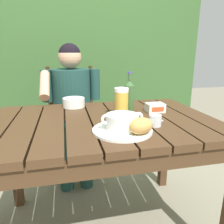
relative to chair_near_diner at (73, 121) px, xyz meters
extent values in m
cube|color=#472F1B|center=(-0.28, -0.86, 0.26)|extent=(0.13, 0.84, 0.04)
cube|color=#472F1B|center=(-0.14, -0.86, 0.26)|extent=(0.13, 0.84, 0.04)
cube|color=#472F1B|center=(0.00, -0.86, 0.26)|extent=(0.13, 0.84, 0.04)
cube|color=#472F1B|center=(0.15, -0.86, 0.26)|extent=(0.13, 0.84, 0.04)
cube|color=#472F1B|center=(0.29, -0.86, 0.26)|extent=(0.13, 0.84, 0.04)
cube|color=#472F1B|center=(0.43, -0.86, 0.26)|extent=(0.13, 0.84, 0.04)
cube|color=#472F1B|center=(0.57, -0.86, 0.26)|extent=(0.13, 0.84, 0.04)
cube|color=#472F1B|center=(0.71, -0.86, 0.26)|extent=(0.13, 0.84, 0.04)
cube|color=#472F1B|center=(0.15, -1.25, 0.20)|extent=(1.22, 0.03, 0.08)
cube|color=#472F1B|center=(0.15, -0.47, 0.20)|extent=(1.22, 0.03, 0.08)
cube|color=#472F1B|center=(-0.44, -0.48, -0.12)|extent=(0.06, 0.06, 0.73)
cube|color=#472F1B|center=(0.74, -0.48, -0.12)|extent=(0.06, 0.06, 0.73)
cube|color=#375C2C|center=(0.15, 0.91, 0.45)|extent=(3.03, 0.60, 1.87)
cylinder|color=#4C3823|center=(0.83, 1.06, 0.51)|extent=(0.10, 0.10, 1.99)
cylinder|color=#3D2719|center=(0.20, -0.24, -0.26)|extent=(0.04, 0.04, 0.46)
cylinder|color=#3D2719|center=(-0.20, -0.24, -0.26)|extent=(0.04, 0.04, 0.46)
cylinder|color=#3D2719|center=(0.20, 0.13, -0.26)|extent=(0.04, 0.04, 0.46)
cylinder|color=#3D2719|center=(-0.20, 0.13, -0.26)|extent=(0.04, 0.04, 0.46)
cube|color=#3D2719|center=(0.00, -0.06, -0.02)|extent=(0.44, 0.40, 0.02)
cylinder|color=#3D2719|center=(0.20, 0.13, 0.24)|extent=(0.04, 0.04, 0.54)
cylinder|color=#3D2719|center=(-0.20, 0.13, 0.24)|extent=(0.04, 0.04, 0.54)
cube|color=#3D2719|center=(0.00, 0.13, 0.16)|extent=(0.40, 0.02, 0.04)
cube|color=#3D2719|center=(0.00, 0.13, 0.30)|extent=(0.40, 0.02, 0.04)
cube|color=#3D2719|center=(0.00, 0.13, 0.43)|extent=(0.40, 0.02, 0.04)
cylinder|color=#1D413B|center=(0.09, -0.36, -0.26)|extent=(0.11, 0.11, 0.45)
cylinder|color=#1D413B|center=(0.09, -0.26, 0.02)|extent=(0.13, 0.40, 0.13)
cylinder|color=#1D413B|center=(-0.08, -0.36, -0.26)|extent=(0.11, 0.11, 0.45)
cylinder|color=#1D413B|center=(-0.08, -0.26, 0.02)|extent=(0.13, 0.40, 0.13)
cylinder|color=#1D413B|center=(0.00, -0.16, 0.26)|extent=(0.32, 0.32, 0.48)
sphere|color=tan|center=(0.00, -0.16, 0.60)|extent=(0.19, 0.19, 0.19)
sphere|color=black|center=(0.00, -0.16, 0.62)|extent=(0.18, 0.18, 0.18)
cylinder|color=#1D413B|center=(0.20, -0.18, 0.37)|extent=(0.08, 0.08, 0.26)
cylinder|color=#1D413B|center=(-0.20, -0.18, 0.37)|extent=(0.08, 0.08, 0.26)
cylinder|color=tan|center=(-0.20, -0.34, 0.40)|extent=(0.07, 0.25, 0.21)
cylinder|color=white|center=(0.20, -1.07, 0.28)|extent=(0.29, 0.29, 0.01)
cylinder|color=white|center=(0.20, -1.07, 0.33)|extent=(0.16, 0.16, 0.07)
cylinder|color=orange|center=(0.20, -1.07, 0.34)|extent=(0.14, 0.14, 0.01)
torus|color=white|center=(0.12, -1.07, 0.34)|extent=(0.05, 0.01, 0.05)
torus|color=white|center=(0.28, -1.07, 0.34)|extent=(0.05, 0.01, 0.05)
ellipsoid|color=tan|center=(0.27, -1.14, 0.33)|extent=(0.14, 0.13, 0.07)
cylinder|color=gold|center=(0.26, -0.84, 0.35)|extent=(0.08, 0.08, 0.15)
cylinder|color=white|center=(0.26, -0.84, 0.44)|extent=(0.08, 0.08, 0.02)
cylinder|color=#375C2E|center=(0.32, -0.77, 0.36)|extent=(0.06, 0.06, 0.17)
cone|color=#375C2E|center=(0.32, -0.77, 0.47)|extent=(0.06, 0.06, 0.03)
cylinder|color=#375C2E|center=(0.32, -0.77, 0.50)|extent=(0.02, 0.02, 0.03)
cylinder|color=#494299|center=(0.32, -0.77, 0.52)|extent=(0.03, 0.03, 0.01)
cylinder|color=silver|center=(0.39, -1.03, 0.31)|extent=(0.06, 0.06, 0.06)
cube|color=white|center=(0.49, -0.78, 0.30)|extent=(0.11, 0.08, 0.05)
cube|color=#DB5126|center=(0.49, -0.82, 0.30)|extent=(0.08, 0.00, 0.03)
cube|color=silver|center=(0.39, -0.96, 0.28)|extent=(0.13, 0.03, 0.00)
cube|color=black|center=(0.33, -0.95, 0.28)|extent=(0.07, 0.03, 0.01)
cylinder|color=white|center=(0.00, -0.54, 0.31)|extent=(0.15, 0.15, 0.06)
camera|label=1|loc=(-0.05, -1.99, 0.64)|focal=34.17mm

